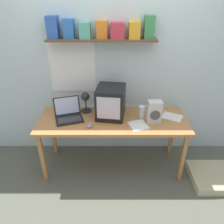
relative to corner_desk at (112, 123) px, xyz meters
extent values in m
plane|color=#5C5E51|center=(0.00, 0.00, -0.67)|extent=(12.00, 12.00, 0.00)
cube|color=silver|center=(0.00, 0.44, 0.63)|extent=(5.60, 0.06, 2.60)
cube|color=white|center=(-0.50, 0.40, 0.58)|extent=(0.57, 0.01, 0.64)
cube|color=brown|center=(-0.13, 0.32, 0.93)|extent=(1.27, 0.18, 0.02)
cube|color=#3059B6|center=(-0.67, 0.34, 1.07)|extent=(0.12, 0.14, 0.24)
cube|color=#2C68B4|center=(-0.49, 0.34, 1.05)|extent=(0.12, 0.13, 0.21)
cube|color=#53AA95|center=(-0.31, 0.33, 1.04)|extent=(0.12, 0.16, 0.18)
cube|color=orange|center=(-0.12, 0.35, 1.04)|extent=(0.12, 0.11, 0.19)
cube|color=#C1333F|center=(0.05, 0.33, 1.03)|extent=(0.15, 0.16, 0.17)
cube|color=gold|center=(0.24, 0.33, 1.04)|extent=(0.12, 0.16, 0.18)
cube|color=#3F8A52|center=(0.41, 0.34, 1.07)|extent=(0.11, 0.14, 0.25)
cube|color=#B87B45|center=(0.00, 0.00, 0.04)|extent=(1.80, 0.66, 0.03)
cube|color=#B87B45|center=(-0.84, -0.27, -0.32)|extent=(0.04, 0.05, 0.69)
cube|color=#B87B45|center=(0.84, -0.27, -0.32)|extent=(0.04, 0.05, 0.69)
cube|color=#B87B45|center=(-0.84, 0.27, -0.32)|extent=(0.04, 0.05, 0.69)
cube|color=#B87B45|center=(0.84, 0.27, -0.32)|extent=(0.04, 0.05, 0.69)
cube|color=black|center=(-0.02, 0.09, 0.25)|extent=(0.37, 0.40, 0.38)
cube|color=silver|center=(-0.05, -0.09, 0.26)|extent=(0.27, 0.05, 0.27)
cube|color=black|center=(-0.52, -0.02, 0.07)|extent=(0.37, 0.31, 0.02)
cube|color=#38383A|center=(-0.52, -0.04, 0.08)|extent=(0.29, 0.20, 0.00)
cube|color=black|center=(-0.56, 0.11, 0.19)|extent=(0.32, 0.16, 0.22)
cube|color=silver|center=(-0.56, 0.11, 0.19)|extent=(0.29, 0.15, 0.20)
cylinder|color=#232326|center=(-0.34, 0.20, 0.07)|extent=(0.14, 0.14, 0.01)
cylinder|color=#232326|center=(-0.34, 0.20, 0.19)|extent=(0.02, 0.02, 0.22)
sphere|color=#232326|center=(-0.33, 0.14, 0.30)|extent=(0.11, 0.11, 0.11)
cylinder|color=white|center=(0.35, 0.05, 0.14)|extent=(0.07, 0.07, 0.15)
cylinder|color=yellow|center=(0.35, 0.05, 0.11)|extent=(0.06, 0.06, 0.11)
cube|color=silver|center=(0.48, -0.06, 0.20)|extent=(0.16, 0.12, 0.27)
cylinder|color=#4C4C51|center=(0.49, -0.11, 0.18)|extent=(0.12, 0.01, 0.12)
ellipsoid|color=gray|center=(-0.26, -0.16, 0.08)|extent=(0.08, 0.11, 0.03)
cube|color=white|center=(0.74, 0.06, 0.06)|extent=(0.29, 0.27, 0.00)
cube|color=white|center=(0.30, -0.14, 0.06)|extent=(0.25, 0.26, 0.00)
cube|color=#BDB590|center=(1.24, -0.28, -0.62)|extent=(0.52, 0.52, 0.10)
camera|label=1|loc=(-0.01, -2.27, 1.43)|focal=35.00mm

